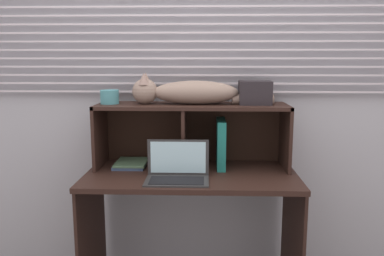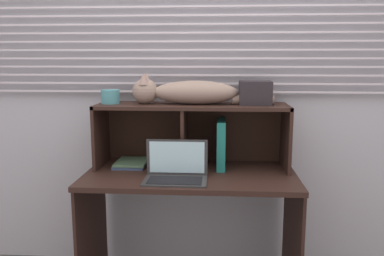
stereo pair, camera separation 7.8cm
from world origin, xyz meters
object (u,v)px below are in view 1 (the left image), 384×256
(book_stack, at_px, (131,164))
(small_basket, at_px, (110,97))
(cat, at_px, (186,92))
(storage_box, at_px, (255,93))
(laptop, at_px, (177,172))
(binder_upright, at_px, (221,143))

(book_stack, height_order, small_basket, small_basket)
(cat, bearing_deg, storage_box, 0.00)
(book_stack, bearing_deg, laptop, -41.86)
(laptop, relative_size, small_basket, 3.10)
(small_basket, height_order, storage_box, storage_box)
(cat, distance_m, storage_box, 0.43)
(binder_upright, bearing_deg, book_stack, -179.84)
(binder_upright, xyz_separation_m, storage_box, (0.21, 0.00, 0.32))
(binder_upright, bearing_deg, storage_box, 0.00)
(book_stack, distance_m, small_basket, 0.45)
(binder_upright, height_order, small_basket, small_basket)
(binder_upright, xyz_separation_m, book_stack, (-0.58, -0.00, -0.14))
(cat, relative_size, small_basket, 7.64)
(cat, bearing_deg, laptop, -97.46)
(cat, xyz_separation_m, small_basket, (-0.49, 0.00, -0.03))
(laptop, bearing_deg, cat, 82.54)
(cat, xyz_separation_m, binder_upright, (0.22, 0.00, -0.33))
(binder_upright, relative_size, small_basket, 2.66)
(laptop, distance_m, small_basket, 0.67)
(binder_upright, distance_m, storage_box, 0.38)
(cat, distance_m, small_basket, 0.49)
(book_stack, relative_size, small_basket, 2.16)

